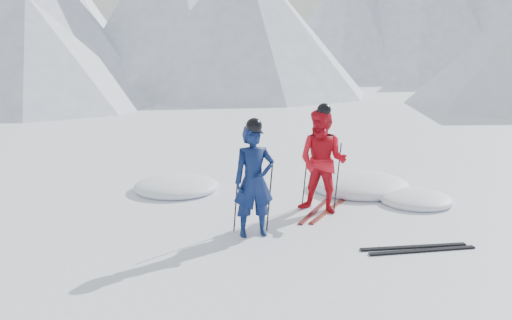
{
  "coord_description": "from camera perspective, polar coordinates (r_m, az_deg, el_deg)",
  "views": [
    {
      "loc": [
        -1.64,
        -8.72,
        3.05
      ],
      "look_at": [
        -2.05,
        0.5,
        1.1
      ],
      "focal_mm": 38.0,
      "sensor_mm": 36.0,
      "label": 1
    }
  ],
  "objects": [
    {
      "name": "pole_blue_left",
      "position": [
        8.96,
        -2.08,
        -3.87
      ],
      "size": [
        0.12,
        0.09,
        1.22
      ],
      "primitive_type": "cylinder",
      "rotation": [
        0.05,
        0.08,
        0.0
      ],
      "color": "black",
      "rests_on": "ground"
    },
    {
      "name": "pole_red_right",
      "position": [
        10.27,
        8.59,
        -1.75
      ],
      "size": [
        0.13,
        0.09,
        1.28
      ],
      "primitive_type": "cylinder",
      "rotation": [
        -0.05,
        0.08,
        0.0
      ],
      "color": "black",
      "rests_on": "ground"
    },
    {
      "name": "pole_red_left",
      "position": [
        10.32,
        5.22,
        -1.59
      ],
      "size": [
        0.13,
        0.1,
        1.28
      ],
      "primitive_type": "cylinder",
      "rotation": [
        0.06,
        0.08,
        0.0
      ],
      "color": "black",
      "rests_on": "ground"
    },
    {
      "name": "ski_loose_a",
      "position": [
        8.79,
        16.24,
        -8.78
      ],
      "size": [
        1.69,
        0.41,
        0.03
      ],
      "primitive_type": "cube",
      "rotation": [
        0.0,
        0.0,
        1.76
      ],
      "color": "black",
      "rests_on": "ground"
    },
    {
      "name": "skier_red",
      "position": [
        10.03,
        7.03,
        -0.15
      ],
      "size": [
        1.15,
        1.04,
        1.93
      ],
      "primitive_type": "imported",
      "rotation": [
        0.0,
        0.0,
        -0.4
      ],
      "color": "red",
      "rests_on": "ground"
    },
    {
      "name": "pole_blue_right",
      "position": [
        9.03,
        1.46,
        -3.74
      ],
      "size": [
        0.12,
        0.07,
        1.22
      ],
      "primitive_type": "cylinder",
      "rotation": [
        -0.04,
        0.08,
        0.0
      ],
      "color": "black",
      "rests_on": "ground"
    },
    {
      "name": "skier_blue",
      "position": [
        8.72,
        -0.21,
        -2.23
      ],
      "size": [
        0.76,
        0.61,
        1.83
      ],
      "primitive_type": "imported",
      "rotation": [
        0.0,
        0.0,
        0.28
      ],
      "color": "#0B1A46",
      "rests_on": "ground"
    },
    {
      "name": "ski_loose_b",
      "position": [
        8.67,
        17.12,
        -9.1
      ],
      "size": [
        1.68,
        0.47,
        0.03
      ],
      "primitive_type": "cube",
      "rotation": [
        0.0,
        0.0,
        1.8
      ],
      "color": "black",
      "rests_on": "ground"
    },
    {
      "name": "ground",
      "position": [
        9.38,
        12.59,
        -7.34
      ],
      "size": [
        160.0,
        160.0,
        0.0
      ],
      "primitive_type": "plane",
      "color": "white",
      "rests_on": "ground"
    },
    {
      "name": "ski_worn_right",
      "position": [
        10.28,
        7.56,
        -5.35
      ],
      "size": [
        0.8,
        1.58,
        0.03
      ],
      "primitive_type": "cube",
      "rotation": [
        0.0,
        0.0,
        -0.44
      ],
      "color": "black",
      "rests_on": "ground"
    },
    {
      "name": "snow_lumps",
      "position": [
        11.34,
        7.8,
        -3.78
      ],
      "size": [
        9.35,
        5.49,
        0.47
      ],
      "color": "white",
      "rests_on": "ground"
    },
    {
      "name": "ski_worn_left",
      "position": [
        10.26,
        6.22,
        -5.34
      ],
      "size": [
        0.69,
        1.62,
        0.03
      ],
      "primitive_type": "cube",
      "rotation": [
        0.0,
        0.0,
        -0.37
      ],
      "color": "black",
      "rests_on": "ground"
    }
  ]
}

